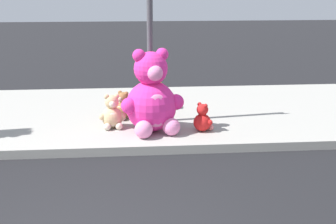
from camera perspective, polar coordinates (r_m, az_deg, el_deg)
The scene contains 7 objects.
sidewalk at distance 9.74m, azimuth -8.21°, elevation -0.38°, with size 28.00×4.40×0.15m, color #9E9B93.
sign_pole at distance 8.61m, azimuth -2.19°, elevation 9.73°, with size 0.56×0.11×3.20m.
plush_pink_large at distance 8.22m, azimuth -1.96°, elevation 1.56°, with size 1.10×1.02×1.45m.
plush_brown at distance 9.12m, azimuth -5.43°, elevation 0.52°, with size 0.38×0.39×0.54m.
plush_red at distance 8.36m, azimuth 4.21°, elevation -0.92°, with size 0.37×0.36×0.51m.
plush_tan at distance 8.55m, azimuth -6.70°, elevation -0.29°, with size 0.48×0.43×0.62m.
plush_yellow at distance 9.78m, azimuth -1.66°, elevation 1.92°, with size 0.45×0.52×0.67m.
Camera 1 is at (0.57, -4.16, 2.69)m, focal length 50.77 mm.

